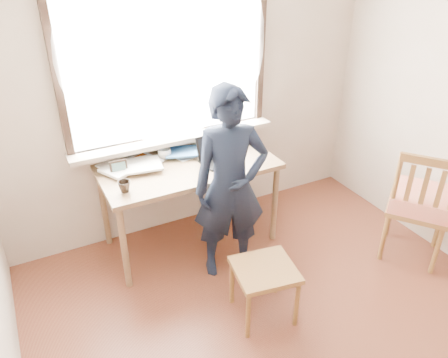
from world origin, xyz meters
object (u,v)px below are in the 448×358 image
desk (189,173)px  mug_dark (125,187)px  side_chair (420,202)px  person (230,186)px  mug_white (165,154)px  laptop (217,155)px  work_chair (264,275)px

desk → mug_dark: size_ratio=15.47×
side_chair → person: bearing=159.0°
mug_dark → side_chair: 2.42m
mug_dark → desk: bearing=17.7°
mug_white → mug_dark: 0.61m
desk → mug_dark: mug_dark is taller
laptop → mug_dark: bearing=-169.6°
mug_dark → side_chair: size_ratio=0.09×
work_chair → mug_white: bearing=101.3°
mug_white → mug_dark: bearing=-140.1°
mug_white → person: 0.74m
mug_dark → work_chair: (0.72, -0.88, -0.47)m
person → mug_dark: bearing=172.9°
desk → laptop: laptop is taller
laptop → side_chair: 1.75m
desk → mug_white: 0.27m
desk → laptop: 0.29m
desk → mug_dark: (-0.60, -0.19, 0.13)m
side_chair → mug_white: bearing=144.7°
side_chair → mug_dark: bearing=158.8°
desk → work_chair: size_ratio=3.03×
laptop → person: (-0.11, -0.45, -0.05)m
desk → laptop: size_ratio=4.32×
side_chair → desk: bearing=147.1°
mug_white → desk: bearing=-55.6°
side_chair → person: (-1.49, 0.57, 0.25)m
person → laptop: bearing=91.0°
work_chair → person: 0.72m
laptop → side_chair: bearing=-36.5°
desk → side_chair: 1.96m
laptop → side_chair: (1.38, -1.02, -0.30)m
mug_white → laptop: bearing=-30.6°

